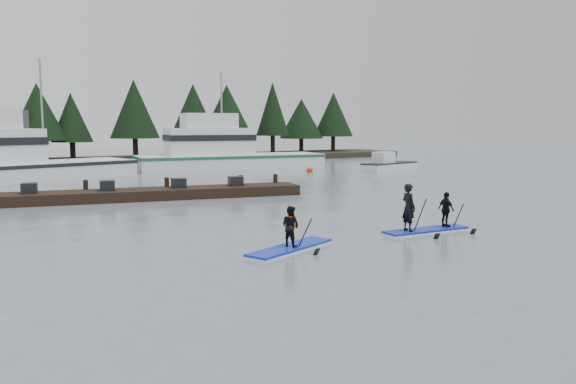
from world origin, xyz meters
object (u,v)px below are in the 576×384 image
paddleboard_duo (425,215)px  floating_dock (149,194)px  paddleboard_solo (290,237)px  fishing_boat_large (6,171)px  fishing_boat_medium (226,161)px

paddleboard_duo → floating_dock: bearing=116.0°
paddleboard_solo → paddleboard_duo: size_ratio=1.01×
fishing_boat_large → floating_dock: 14.95m
floating_dock → paddleboard_duo: (5.47, -13.67, 0.35)m
fishing_boat_medium → paddleboard_duo: size_ratio=4.84×
fishing_boat_medium → floating_dock: 19.53m
fishing_boat_medium → paddleboard_solo: fishing_boat_medium is taller
floating_dock → paddleboard_solo: 13.63m
fishing_boat_large → floating_dock: (5.25, -13.99, -0.43)m
paddleboard_solo → fishing_boat_large: bearing=79.6°
fishing_boat_medium → fishing_boat_large: bearing=-166.0°
floating_dock → paddleboard_duo: 14.73m
fishing_boat_large → paddleboard_solo: (5.22, -27.61, -0.27)m
floating_dock → paddleboard_solo: size_ratio=4.61×
fishing_boat_medium → floating_dock: fishing_boat_medium is taller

